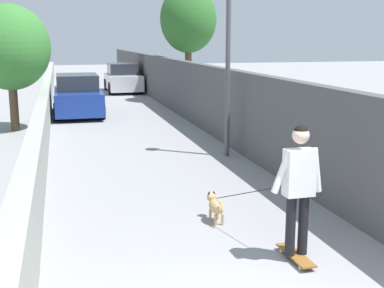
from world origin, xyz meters
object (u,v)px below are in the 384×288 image
person_skateboarder (299,180)px  car_near (78,96)px  tree_left_near (10,48)px  tree_right_mid (188,20)px  car_far (123,79)px  skateboard (296,255)px  dog (216,205)px  lamp_post (228,28)px

person_skateboarder → car_near: (14.06, 2.26, -0.38)m
tree_left_near → tree_right_mid: bearing=-50.0°
car_far → skateboard: bearing=178.9°
tree_right_mid → car_near: size_ratio=1.29×
person_skateboarder → dog: bearing=19.9°
lamp_post → dog: size_ratio=2.35×
person_skateboarder → lamp_post: bearing=-9.7°
skateboard → person_skateboarder: size_ratio=0.47×
tree_left_near → car_far: size_ratio=0.99×
tree_left_near → skateboard: size_ratio=4.87×
tree_right_mid → lamp_post: size_ratio=1.14×
tree_left_near → dog: tree_left_near is taller
tree_left_near → tree_right_mid: tree_right_mid is taller
person_skateboarder → car_near: person_skateboarder is taller
tree_left_near → car_near: tree_left_near is taller
car_far → lamp_post: bearing=-177.9°
skateboard → dog: bearing=19.9°
dog → car_near: 12.54m
lamp_post → car_far: 16.36m
person_skateboarder → car_near: bearing=9.1°
tree_right_mid → dog: size_ratio=2.66×
skateboard → dog: (1.64, 0.59, 0.21)m
lamp_post → skateboard: (-6.05, 1.03, -3.05)m
lamp_post → dog: bearing=159.7°
car_near → tree_right_mid: bearing=-58.8°
car_far → tree_left_near: bearing=156.7°
person_skateboarder → car_far: 22.23m
person_skateboarder → tree_right_mid: bearing=-9.4°
lamp_post → tree_left_near: bearing=46.5°
tree_left_near → skateboard: tree_left_near is taller
tree_left_near → tree_right_mid: (6.00, -7.16, 1.10)m
person_skateboarder → dog: (1.64, 0.59, -0.82)m
car_near → car_far: (8.16, -2.70, -0.00)m
skateboard → dog: dog is taller
skateboard → dog: 1.76m
person_skateboarder → tree_left_near: bearing=21.2°
lamp_post → skateboard: bearing=170.3°
lamp_post → car_far: bearing=2.1°
tree_left_near → person_skateboarder: (-11.14, -4.33, -1.49)m
skateboard → dog: size_ratio=0.41×
tree_right_mid → dog: tree_right_mid is taller
lamp_post → person_skateboarder: lamp_post is taller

